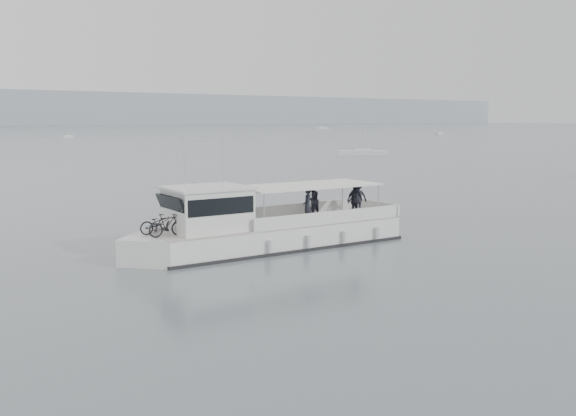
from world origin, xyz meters
TOP-DOWN VIEW (x-y plane):
  - ground at (0.00, 0.00)m, footprint 1400.00×1400.00m
  - tour_boat at (-5.64, 3.23)m, footprint 12.55×3.74m

SIDE VIEW (x-z plane):
  - ground at x=0.00m, z-range 0.00..0.00m
  - tour_boat at x=-5.64m, z-range -1.76..3.47m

